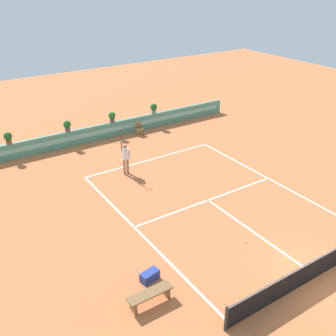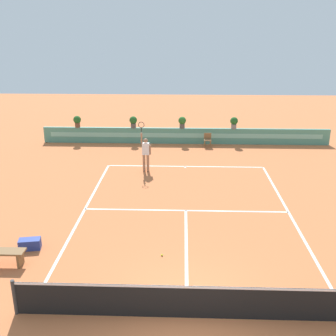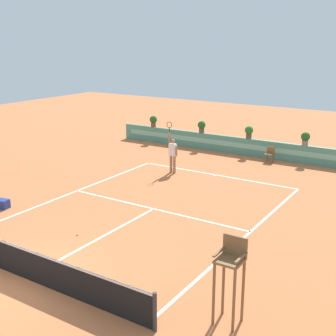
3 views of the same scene
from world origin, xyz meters
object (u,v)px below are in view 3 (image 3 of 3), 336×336
(tennis_player, at_px, (173,153))
(tennis_ball_near_baseline, at_px, (78,234))
(potted_plant_centre, at_px, (249,131))
(potted_plant_right, at_px, (305,138))
(gear_bag, at_px, (1,204))
(potted_plant_far_left, at_px, (153,121))
(potted_plant_left, at_px, (202,126))
(umpire_chair, at_px, (230,271))
(ball_kid_chair, at_px, (270,154))

(tennis_player, relative_size, tennis_ball_near_baseline, 38.01)
(potted_plant_centre, bearing_deg, potted_plant_right, 0.00)
(gear_bag, bearing_deg, tennis_player, 67.89)
(potted_plant_far_left, bearing_deg, gear_bag, -83.06)
(potted_plant_left, bearing_deg, tennis_player, -76.82)
(umpire_chair, relative_size, potted_plant_right, 2.96)
(ball_kid_chair, bearing_deg, potted_plant_centre, 155.05)
(ball_kid_chair, xyz_separation_m, tennis_ball_near_baseline, (-2.16, -12.73, -0.44))
(tennis_ball_near_baseline, distance_m, potted_plant_centre, 13.54)
(potted_plant_far_left, bearing_deg, potted_plant_centre, 0.00)
(gear_bag, height_order, tennis_ball_near_baseline, gear_bag)
(potted_plant_centre, relative_size, potted_plant_right, 1.00)
(tennis_ball_near_baseline, xyz_separation_m, potted_plant_centre, (0.59, 13.46, 1.38))
(gear_bag, height_order, potted_plant_centre, potted_plant_centre)
(tennis_player, distance_m, potted_plant_left, 5.48)
(umpire_chair, height_order, potted_plant_centre, umpire_chair)
(tennis_ball_near_baseline, bearing_deg, ball_kid_chair, 80.35)
(tennis_ball_near_baseline, bearing_deg, potted_plant_left, 100.43)
(tennis_ball_near_baseline, bearing_deg, umpire_chair, -14.46)
(potted_plant_far_left, bearing_deg, tennis_player, -47.98)
(tennis_player, bearing_deg, potted_plant_right, 46.52)
(umpire_chair, xyz_separation_m, potted_plant_right, (-2.65, 15.13, 0.07))
(potted_plant_left, bearing_deg, gear_bag, -98.39)
(ball_kid_chair, bearing_deg, umpire_chair, -73.36)
(potted_plant_far_left, xyz_separation_m, potted_plant_centre, (6.62, 0.00, 0.00))
(tennis_player, distance_m, tennis_ball_near_baseline, 8.29)
(ball_kid_chair, distance_m, potted_plant_centre, 1.97)
(potted_plant_left, xyz_separation_m, potted_plant_centre, (3.07, 0.00, 0.00))
(potted_plant_left, bearing_deg, umpire_chair, -59.40)
(tennis_player, distance_m, potted_plant_far_left, 7.17)
(potted_plant_far_left, bearing_deg, potted_plant_right, 0.00)
(tennis_ball_near_baseline, xyz_separation_m, potted_plant_right, (3.81, 13.46, 1.38))
(umpire_chair, height_order, tennis_ball_near_baseline, umpire_chair)
(tennis_ball_near_baseline, bearing_deg, tennis_player, 98.61)
(tennis_player, bearing_deg, umpire_chair, -51.86)
(umpire_chair, xyz_separation_m, potted_plant_centre, (-5.87, 15.13, 0.07))
(tennis_player, height_order, potted_plant_far_left, tennis_player)
(ball_kid_chair, height_order, tennis_player, tennis_player)
(umpire_chair, xyz_separation_m, gear_bag, (-10.89, 1.95, -1.16))
(potted_plant_left, height_order, potted_plant_far_left, same)
(ball_kid_chair, relative_size, tennis_player, 0.33)
(tennis_player, xyz_separation_m, potted_plant_far_left, (-4.79, 5.32, 0.36))
(gear_bag, height_order, potted_plant_far_left, potted_plant_far_left)
(potted_plant_far_left, bearing_deg, umpire_chair, -50.45)
(umpire_chair, height_order, potted_plant_right, umpire_chair)
(umpire_chair, distance_m, ball_kid_chair, 15.05)
(umpire_chair, distance_m, tennis_player, 12.47)
(potted_plant_right, bearing_deg, ball_kid_chair, -156.07)
(tennis_ball_near_baseline, relative_size, potted_plant_centre, 0.09)
(gear_bag, distance_m, potted_plant_right, 15.58)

